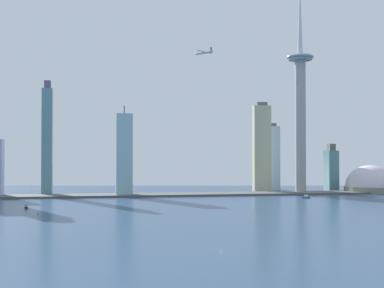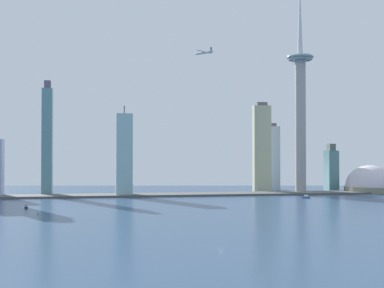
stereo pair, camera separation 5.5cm
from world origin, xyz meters
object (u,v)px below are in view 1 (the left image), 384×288
Objects in this scene: skyscraper_0 at (124,155)px; stadium_dome at (370,187)px; skyscraper_1 at (331,170)px; airplane at (204,53)px; observation_tower at (300,98)px; channel_buoy_1 at (38,213)px; boat_3 at (26,207)px; skyscraper_7 at (262,148)px; skyscraper_6 at (271,157)px; skyscraper_4 at (47,140)px; boat_5 at (306,197)px.

stadium_dome is at bearing 1.72° from skyscraper_0.
airplane is at bearing -173.93° from skyscraper_1.
observation_tower reaches higher than skyscraper_0.
channel_buoy_1 is at bearing -147.73° from observation_tower.
boat_3 is at bearing 86.50° from airplane.
observation_tower is 96.07m from skyscraper_7.
stadium_dome is 0.62× the size of skyscraper_0.
boat_3 is 64.27m from channel_buoy_1.
skyscraper_6 is at bearing 99.73° from observation_tower.
channel_buoy_1 is at bearing -137.18° from skyscraper_6.
skyscraper_4 is 197.79m from boat_3.
skyscraper_1 is 117.88m from skyscraper_7.
boat_5 is 257.14m from airplane.
skyscraper_1 is 0.46× the size of skyscraper_4.
stadium_dome is 174.13m from skyscraper_7.
skyscraper_6 is at bearing 42.82° from channel_buoy_1.
observation_tower reaches higher than stadium_dome.
skyscraper_6 is 0.79× the size of skyscraper_7.
boat_3 is 355.17m from boat_5.
airplane is at bearing -166.05° from skyscraper_7.
skyscraper_1 is at bearing 104.33° from boat_3.
observation_tower is at bearing 103.40° from boat_3.
skyscraper_0 reaches higher than skyscraper_6.
skyscraper_7 is at bearing 179.20° from skyscraper_1.
boat_3 is 0.43× the size of airplane.
observation_tower is 165.11m from boat_5.
observation_tower is at bearing -38.65° from skyscraper_7.
skyscraper_7 is at bearing 166.38° from stadium_dome.
stadium_dome is 0.48× the size of skyscraper_4.
skyscraper_4 reaches higher than stadium_dome.
skyscraper_7 is (213.39, 49.77, 10.69)m from skyscraper_0.
skyscraper_0 is at bearing -157.57° from skyscraper_6.
observation_tower is 112.98× the size of channel_buoy_1.
observation_tower is 27.74× the size of boat_3.
skyscraper_1 is at bearing -0.80° from skyscraper_7.
skyscraper_6 reaches higher than channel_buoy_1.
airplane is at bearing 117.56° from boat_3.
airplane is (-255.08, 14.78, 199.10)m from stadium_dome.
channel_buoy_1 is at bearing -154.38° from stadium_dome.
airplane is at bearing 48.57° from channel_buoy_1.
observation_tower reaches higher than skyscraper_1.
skyscraper_4 is 6.00× the size of airplane.
skyscraper_4 reaches higher than channel_buoy_1.
boat_5 is (235.61, -72.10, -55.43)m from skyscraper_0.
airplane is (-208.82, -22.22, 173.74)m from skyscraper_1.
skyscraper_0 is at bearing -172.59° from boat_5.
skyscraper_6 is at bearing 11.11° from skyscraper_4.
skyscraper_6 is at bearing -100.65° from airplane.
airplane is (223.71, -6.40, 130.35)m from skyscraper_4.
boat_3 is 4.07× the size of channel_buoy_1.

